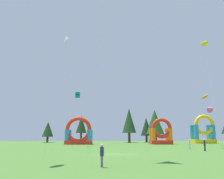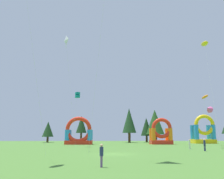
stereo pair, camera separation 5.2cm
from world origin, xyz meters
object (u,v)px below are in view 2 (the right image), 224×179
Objects in this scene: person_midfield at (205,144)px; inflatable_blue_arch at (204,133)px; inflatable_red_slide at (79,135)px; person_far_side at (101,153)px; kite_yellow_parafoil at (205,44)px; kite_teal_box at (77,95)px; kite_white_diamond at (65,41)px; person_left_edge at (189,143)px; kite_pink_delta at (209,109)px; inflatable_orange_dome at (161,135)px; kite_orange_parafoil at (205,97)px.

person_midfield is 31.95m from inflatable_blue_arch.
inflatable_red_slide is 33.05m from inflatable_blue_arch.
inflatable_blue_arch is (26.34, 46.67, 1.84)m from person_far_side.
kite_teal_box is at bearing 166.07° from kite_yellow_parafoil.
kite_white_diamond is at bearing 54.90° from person_midfield.
person_far_side reaches higher than person_left_edge.
kite_pink_delta is 41.38m from person_far_side.
person_far_side is at bearing -123.80° from kite_pink_delta.
kite_pink_delta is at bearing -41.11° from inflatable_orange_dome.
kite_white_diamond is at bearing -139.21° from inflatable_blue_arch.
kite_white_diamond is at bearing -143.06° from person_far_side.
kite_pink_delta is 0.82× the size of kite_teal_box.
kite_orange_parafoil is at bearing 86.39° from kite_yellow_parafoil.
kite_orange_parafoil is at bearing -73.79° from inflatable_orange_dome.
inflatable_red_slide reaches higher than person_left_edge.
kite_white_diamond is at bearing -168.46° from kite_yellow_parafoil.
kite_teal_box is at bearing -151.25° from person_far_side.
kite_teal_box is at bearing -85.86° from inflatable_red_slide.
person_far_side is at bearing -71.43° from kite_white_diamond.
kite_pink_delta is 0.49× the size of kite_white_diamond.
kite_teal_box is at bearing -147.68° from inflatable_orange_dome.
kite_pink_delta is 9.53m from kite_orange_parafoil.
kite_orange_parafoil reaches higher than inflatable_blue_arch.
inflatable_blue_arch reaches higher than inflatable_red_slide.
kite_white_diamond is 2.34× the size of inflatable_blue_arch.
person_midfield is (-8.19, -16.87, -6.81)m from kite_pink_delta.
kite_teal_box is 14.06m from inflatable_red_slide.
kite_teal_box is at bearing 85.65° from kite_white_diamond.
inflatable_red_slide is at bearing 144.57° from kite_yellow_parafoil.
kite_orange_parafoil is at bearing 162.32° from person_far_side.
person_midfield is 24.66m from inflatable_orange_dome.
person_left_edge is 0.92× the size of person_midfield.
inflatable_blue_arch is (7.81, 21.22, -6.33)m from kite_orange_parafoil.
kite_yellow_parafoil is 26.04m from kite_teal_box.
person_left_edge is at bearing -89.94° from inflatable_orange_dome.
kite_orange_parafoil is 24.29m from kite_teal_box.
kite_teal_box reaches higher than inflatable_red_slide.
kite_pink_delta is 28.53m from kite_teal_box.
kite_yellow_parafoil reaches higher than kite_pink_delta.
kite_pink_delta reaches higher than inflatable_orange_dome.
kite_yellow_parafoil reaches higher than person_midfield.
kite_yellow_parafoil is at bearing -93.61° from kite_orange_parafoil.
kite_teal_box is at bearing 170.39° from kite_orange_parafoil.
kite_pink_delta is at bearing -97.00° from person_left_edge.
kite_pink_delta is at bearing 164.57° from person_far_side.
inflatable_blue_arch is (32.57, 28.11, -14.18)m from kite_white_diamond.
kite_pink_delta is at bearing 8.91° from kite_teal_box.
kite_white_diamond is 26.24m from person_midfield.
kite_orange_parafoil reaches higher than inflatable_red_slide.
kite_teal_box is 36.80m from inflatable_blue_arch.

